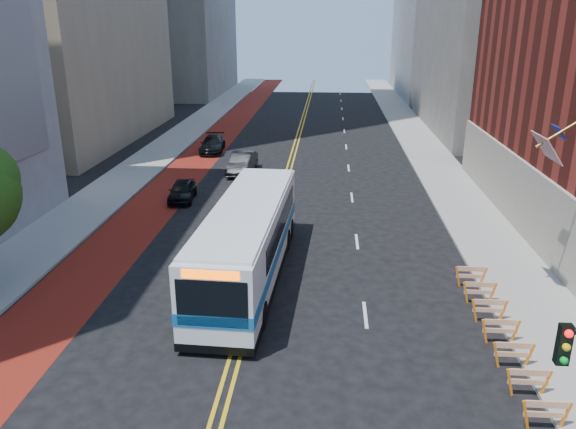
% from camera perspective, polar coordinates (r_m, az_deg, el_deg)
% --- Properties ---
extents(ground, '(160.00, 160.00, 0.00)m').
position_cam_1_polar(ground, '(18.60, -6.77, -18.62)').
color(ground, black).
rests_on(ground, ground).
extents(sidewalk_left, '(4.00, 140.00, 0.15)m').
position_cam_1_polar(sidewalk_left, '(48.24, -14.27, 5.06)').
color(sidewalk_left, gray).
rests_on(sidewalk_left, ground).
extents(sidewalk_right, '(4.00, 140.00, 0.15)m').
position_cam_1_polar(sidewalk_right, '(46.65, 15.07, 4.52)').
color(sidewalk_right, gray).
rests_on(sidewalk_right, ground).
extents(bus_lane_paint, '(3.60, 140.00, 0.01)m').
position_cam_1_polar(bus_lane_paint, '(47.18, -9.75, 4.98)').
color(bus_lane_paint, maroon).
rests_on(bus_lane_paint, ground).
extents(center_line_inner, '(0.14, 140.00, 0.01)m').
position_cam_1_polar(center_line_inner, '(45.94, -0.07, 4.87)').
color(center_line_inner, gold).
rests_on(center_line_inner, ground).
extents(center_line_outer, '(0.14, 140.00, 0.01)m').
position_cam_1_polar(center_line_outer, '(45.91, 0.38, 4.86)').
color(center_line_outer, gold).
rests_on(center_line_outer, ground).
extents(lane_dashes, '(0.14, 98.20, 0.01)m').
position_cam_1_polar(lane_dashes, '(53.63, 5.93, 6.86)').
color(lane_dashes, silver).
rests_on(lane_dashes, ground).
extents(construction_barriers, '(1.42, 10.91, 1.00)m').
position_cam_1_polar(construction_barriers, '(21.75, 21.33, -11.70)').
color(construction_barriers, orange).
rests_on(construction_barriers, ground).
extents(transit_bus, '(3.48, 13.34, 3.64)m').
position_cam_1_polar(transit_bus, '(25.60, -4.05, -2.56)').
color(transit_bus, white).
rests_on(transit_bus, ground).
extents(car_a, '(1.89, 3.99, 1.32)m').
position_cam_1_polar(car_a, '(37.83, -10.70, 2.41)').
color(car_a, black).
rests_on(car_a, ground).
extents(car_b, '(1.95, 4.90, 1.58)m').
position_cam_1_polar(car_b, '(44.06, -4.68, 5.24)').
color(car_b, black).
rests_on(car_b, ground).
extents(car_c, '(2.34, 5.01, 1.42)m').
position_cam_1_polar(car_c, '(51.53, -7.68, 7.09)').
color(car_c, black).
rests_on(car_c, ground).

